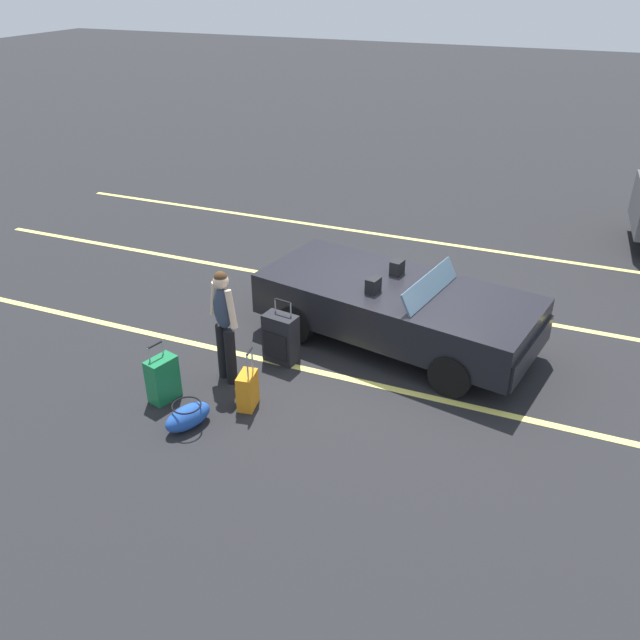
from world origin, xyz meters
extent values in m
plane|color=black|center=(0.00, 0.00, 0.00)|extent=(80.00, 80.00, 0.00)
cube|color=#EAE066|center=(0.00, -1.24, 0.00)|extent=(18.00, 0.12, 0.01)
cube|color=#EAE066|center=(0.00, 1.46, 0.00)|extent=(18.00, 0.12, 0.01)
cube|color=#EAE066|center=(0.00, 4.16, 0.00)|extent=(18.00, 0.12, 0.01)
cube|color=black|center=(0.00, 0.00, 0.62)|extent=(4.36, 2.52, 0.64)
cube|color=black|center=(1.41, -0.28, 0.51)|extent=(1.61, 1.89, 0.38)
cube|color=slate|center=(0.50, -0.10, 1.09)|extent=(0.48, 1.55, 0.31)
cube|color=black|center=(-0.13, 0.40, 1.05)|extent=(0.20, 0.25, 0.22)
cube|color=black|center=(-0.27, -0.32, 1.05)|extent=(0.20, 0.25, 0.22)
cylinder|color=black|center=(1.40, 0.55, 0.30)|extent=(0.63, 0.33, 0.60)
cylinder|color=black|center=(1.09, -1.04, 0.30)|extent=(0.63, 0.33, 0.60)
cylinder|color=black|center=(-1.09, 1.04, 0.30)|extent=(0.63, 0.33, 0.60)
cylinder|color=black|center=(-1.40, -0.55, 0.30)|extent=(0.63, 0.33, 0.60)
cube|color=black|center=(-1.37, -1.15, 0.37)|extent=(0.52, 0.35, 0.74)
cube|color=black|center=(-1.39, -1.30, 0.31)|extent=(0.38, 0.08, 0.41)
cylinder|color=gray|center=(-1.23, -1.09, 0.84)|extent=(0.02, 0.02, 0.20)
cylinder|color=gray|center=(-1.49, -1.05, 0.84)|extent=(0.02, 0.02, 0.20)
cylinder|color=black|center=(-1.36, -1.07, 0.94)|extent=(0.27, 0.07, 0.03)
sphere|color=black|center=(-1.19, -1.07, 0.02)|extent=(0.04, 0.04, 0.04)
sphere|color=black|center=(-1.52, -1.02, 0.02)|extent=(0.04, 0.04, 0.04)
cube|color=#19723F|center=(-2.40, -2.61, 0.31)|extent=(0.34, 0.45, 0.62)
cylinder|color=gray|center=(-2.44, -2.48, 0.72)|extent=(0.02, 0.02, 0.19)
cylinder|color=gray|center=(-2.49, -2.70, 0.72)|extent=(0.02, 0.02, 0.19)
cylinder|color=black|center=(-2.46, -2.59, 0.81)|extent=(0.09, 0.22, 0.03)
sphere|color=black|center=(-2.45, -2.45, 0.02)|extent=(0.04, 0.04, 0.04)
sphere|color=black|center=(-2.52, -2.72, 0.02)|extent=(0.04, 0.04, 0.04)
cube|color=orange|center=(-1.29, -2.33, 0.25)|extent=(0.25, 0.37, 0.50)
cube|color=#A25F13|center=(-1.40, -2.35, 0.21)|extent=(0.06, 0.27, 0.28)
cylinder|color=gray|center=(-1.22, -2.42, 0.68)|extent=(0.02, 0.02, 0.35)
cylinder|color=gray|center=(-1.25, -2.23, 0.68)|extent=(0.02, 0.02, 0.35)
cylinder|color=black|center=(-1.24, -2.32, 0.85)|extent=(0.06, 0.19, 0.03)
sphere|color=black|center=(-1.20, -2.44, 0.02)|extent=(0.04, 0.04, 0.04)
sphere|color=black|center=(-1.24, -2.20, 0.02)|extent=(0.04, 0.04, 0.04)
ellipsoid|color=#1E479E|center=(-1.78, -3.00, 0.15)|extent=(0.52, 0.71, 0.30)
torus|color=black|center=(-1.78, -3.00, 0.33)|extent=(0.49, 0.49, 0.02)
cylinder|color=black|center=(-1.94, -1.83, 0.41)|extent=(0.20, 0.20, 0.82)
cylinder|color=black|center=(-1.76, -1.92, 0.41)|extent=(0.20, 0.20, 0.82)
ellipsoid|color=#2D384C|center=(-1.85, -1.87, 1.12)|extent=(0.39, 0.34, 0.60)
sphere|color=beige|center=(-1.85, -1.87, 1.51)|extent=(0.21, 0.21, 0.21)
sphere|color=#472D19|center=(-1.85, -1.87, 1.56)|extent=(0.18, 0.18, 0.18)
cylinder|color=beige|center=(-2.03, -1.78, 1.19)|extent=(0.21, 0.17, 0.53)
cylinder|color=beige|center=(-1.67, -1.97, 1.19)|extent=(0.21, 0.17, 0.53)
camera|label=1|loc=(2.22, -8.40, 5.15)|focal=36.58mm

